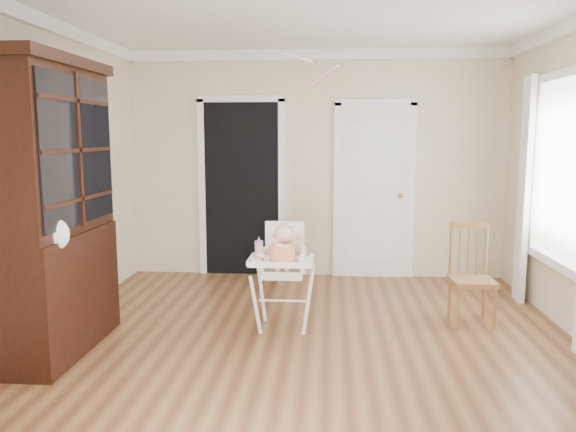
# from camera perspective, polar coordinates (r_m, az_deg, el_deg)

# --- Properties ---
(floor) EXTENTS (5.00, 5.00, 0.00)m
(floor) POSITION_cam_1_polar(r_m,az_deg,el_deg) (4.61, 1.90, -13.54)
(floor) COLOR #57331D
(floor) RESTS_ON ground
(wall_back) EXTENTS (4.50, 0.00, 4.50)m
(wall_back) POSITION_cam_1_polar(r_m,az_deg,el_deg) (6.79, 2.83, 5.17)
(wall_back) COLOR beige
(wall_back) RESTS_ON floor
(wall_left) EXTENTS (0.00, 5.00, 5.00)m
(wall_left) POSITION_cam_1_polar(r_m,az_deg,el_deg) (4.93, -25.22, 3.28)
(wall_left) COLOR beige
(wall_left) RESTS_ON floor
(crown_molding) EXTENTS (4.50, 5.00, 0.12)m
(crown_molding) POSITION_cam_1_polar(r_m,az_deg,el_deg) (4.38, 2.07, 20.51)
(crown_molding) COLOR white
(crown_molding) RESTS_ON ceiling
(doorway) EXTENTS (1.06, 0.05, 2.22)m
(doorway) POSITION_cam_1_polar(r_m,az_deg,el_deg) (6.87, -4.72, 3.17)
(doorway) COLOR black
(doorway) RESTS_ON wall_back
(closet_door) EXTENTS (0.96, 0.09, 2.13)m
(closet_door) POSITION_cam_1_polar(r_m,az_deg,el_deg) (6.81, 8.72, 2.35)
(closet_door) COLOR white
(closet_door) RESTS_ON wall_back
(window_right) EXTENTS (0.13, 1.84, 2.30)m
(window_right) POSITION_cam_1_polar(r_m,az_deg,el_deg) (5.48, 25.80, 2.99)
(window_right) COLOR white
(window_right) RESTS_ON wall_right
(high_chair) EXTENTS (0.56, 0.68, 0.96)m
(high_chair) POSITION_cam_1_polar(r_m,az_deg,el_deg) (4.96, -0.48, -4.79)
(high_chair) COLOR white
(high_chair) RESTS_ON floor
(baby) EXTENTS (0.27, 0.20, 0.40)m
(baby) POSITION_cam_1_polar(r_m,az_deg,el_deg) (4.95, -0.44, -3.29)
(baby) COLOR beige
(baby) RESTS_ON high_chair
(cake) EXTENTS (0.28, 0.28, 0.13)m
(cake) POSITION_cam_1_polar(r_m,az_deg,el_deg) (4.68, -0.59, -3.84)
(cake) COLOR silver
(cake) RESTS_ON high_chair
(sippy_cup) EXTENTS (0.07, 0.07, 0.18)m
(sippy_cup) POSITION_cam_1_polar(r_m,az_deg,el_deg) (4.84, -2.97, -3.30)
(sippy_cup) COLOR pink
(sippy_cup) RESTS_ON high_chair
(china_cabinet) EXTENTS (0.61, 1.36, 2.29)m
(china_cabinet) POSITION_cam_1_polar(r_m,az_deg,el_deg) (4.72, -22.97, 0.75)
(china_cabinet) COLOR black
(china_cabinet) RESTS_ON floor
(dining_chair) EXTENTS (0.38, 0.38, 0.92)m
(dining_chair) POSITION_cam_1_polar(r_m,az_deg,el_deg) (5.38, 18.14, -5.97)
(dining_chair) COLOR brown
(dining_chair) RESTS_ON floor
(streamer) EXTENTS (0.31, 0.41, 0.15)m
(streamer) POSITION_cam_1_polar(r_m,az_deg,el_deg) (5.37, 0.91, 15.81)
(streamer) COLOR pink
(streamer) RESTS_ON ceiling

